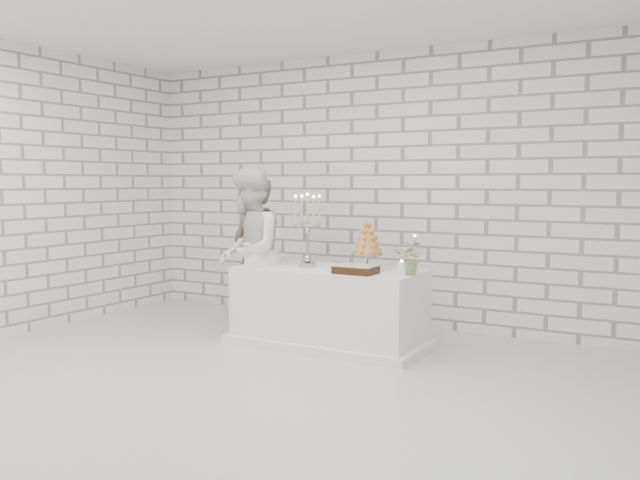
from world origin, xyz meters
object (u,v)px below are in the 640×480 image
at_px(cake_table, 329,307).
at_px(candelabra, 308,230).
at_px(groom, 255,253).
at_px(bride, 249,253).
at_px(croquembouche, 367,245).

height_order(cake_table, candelabra, candelabra).
distance_m(groom, bride, 0.44).
distance_m(candelabra, croquembouche, 0.61).
height_order(bride, croquembouche, bride).
bearing_deg(cake_table, bride, -170.60).
height_order(bride, candelabra, bride).
relative_size(cake_table, candelabra, 2.49).
relative_size(bride, candelabra, 2.39).
bearing_deg(candelabra, croquembouche, 11.45).
relative_size(groom, bride, 0.95).
bearing_deg(croquembouche, candelabra, -168.55).
distance_m(cake_table, groom, 1.16).
bearing_deg(bride, candelabra, 75.13).
bearing_deg(croquembouche, cake_table, -162.66).
height_order(candelabra, croquembouche, candelabra).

